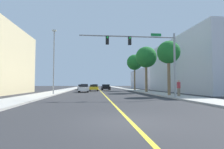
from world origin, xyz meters
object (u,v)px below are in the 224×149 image
(car_gray, at_px, (84,87))
(car_black, at_px, (106,87))
(traffic_signal_mast, at_px, (147,50))
(street_lamp, at_px, (54,58))
(car_blue, at_px, (95,86))
(car_yellow, at_px, (94,88))
(palm_far, at_px, (135,63))
(car_silver, at_px, (81,87))
(pedestrian, at_px, (179,88))
(palm_mid, at_px, (146,58))
(palm_near, at_px, (168,53))
(car_white, at_px, (84,88))

(car_gray, height_order, car_black, car_gray)
(traffic_signal_mast, height_order, street_lamp, street_lamp)
(car_gray, relative_size, car_black, 1.14)
(car_blue, bearing_deg, car_black, -78.89)
(street_lamp, bearing_deg, car_yellow, 68.03)
(palm_far, distance_m, car_silver, 18.15)
(car_silver, distance_m, car_yellow, 12.29)
(traffic_signal_mast, xyz_separation_m, pedestrian, (4.16, 1.66, -3.95))
(street_lamp, distance_m, car_gray, 19.63)
(palm_mid, bearing_deg, car_gray, 128.06)
(car_yellow, bearing_deg, palm_near, -64.09)
(traffic_signal_mast, bearing_deg, car_white, 115.11)
(car_black, bearing_deg, street_lamp, -116.73)
(car_silver, height_order, car_black, car_black)
(traffic_signal_mast, height_order, car_white, traffic_signal_mast)
(car_blue, xyz_separation_m, car_gray, (-2.69, -15.29, 0.05))
(car_blue, xyz_separation_m, car_yellow, (-0.43, -20.43, -0.00))
(car_gray, bearing_deg, car_white, -88.99)
(street_lamp, relative_size, car_yellow, 1.94)
(car_gray, distance_m, pedestrian, 27.55)
(street_lamp, bearing_deg, palm_far, 42.89)
(street_lamp, bearing_deg, car_black, 65.47)
(car_black, bearing_deg, palm_near, -76.99)
(palm_near, height_order, car_white, palm_near)
(palm_far, xyz_separation_m, car_white, (-10.80, -5.80, -5.52))
(palm_far, bearing_deg, car_blue, 112.45)
(traffic_signal_mast, xyz_separation_m, street_lamp, (-10.92, 7.68, 0.04))
(traffic_signal_mast, bearing_deg, car_yellow, 104.10)
(palm_near, xyz_separation_m, car_yellow, (-9.12, 18.08, -4.58))
(traffic_signal_mast, xyz_separation_m, palm_far, (3.60, 21.17, 1.26))
(car_blue, height_order, car_white, car_blue)
(traffic_signal_mast, bearing_deg, car_silver, 104.83)
(car_black, bearing_deg, car_gray, 173.81)
(street_lamp, xyz_separation_m, car_white, (3.71, 7.69, -4.31))
(palm_near, xyz_separation_m, palm_far, (-0.15, 17.83, 0.94))
(palm_far, bearing_deg, pedestrian, -88.36)
(palm_mid, xyz_separation_m, pedestrian, (0.59, -10.59, -5.01))
(traffic_signal_mast, xyz_separation_m, car_black, (-2.47, 26.20, -4.27))
(traffic_signal_mast, bearing_deg, street_lamp, 144.87)
(palm_mid, height_order, car_silver, palm_mid)
(palm_far, relative_size, car_yellow, 1.71)
(palm_mid, distance_m, car_yellow, 13.87)
(palm_mid, distance_m, car_white, 12.42)
(palm_near, xyz_separation_m, car_gray, (-11.38, 23.22, -4.53))
(palm_mid, relative_size, palm_far, 0.99)
(traffic_signal_mast, relative_size, street_lamp, 1.11)
(car_silver, bearing_deg, car_blue, -113.83)
(palm_far, bearing_deg, palm_mid, -90.19)
(palm_far, xyz_separation_m, car_blue, (-8.54, 20.68, -5.52))
(palm_far, relative_size, car_gray, 1.74)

